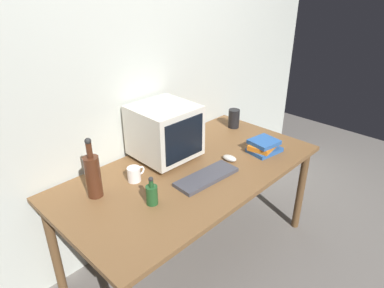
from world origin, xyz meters
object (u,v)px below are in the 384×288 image
at_px(crt_monitor, 165,132).
at_px(computer_mouse, 230,158).
at_px(bottle_tall, 93,175).
at_px(keyboard, 207,177).
at_px(mug, 134,174).
at_px(book_stack, 264,146).
at_px(metal_canister, 234,119).
at_px(bottle_short, 152,194).

relative_size(crt_monitor, computer_mouse, 3.95).
height_order(crt_monitor, bottle_tall, crt_monitor).
xyz_separation_m(keyboard, mug, (-0.32, 0.30, 0.03)).
distance_m(book_stack, metal_canister, 0.46).
bearing_deg(keyboard, bottle_short, 176.99).
bearing_deg(crt_monitor, bottle_short, -139.89).
distance_m(mug, metal_canister, 1.05).
xyz_separation_m(keyboard, metal_canister, (0.74, 0.37, 0.06)).
relative_size(crt_monitor, mug, 3.29).
distance_m(bottle_tall, metal_canister, 1.30).
distance_m(bottle_tall, book_stack, 1.18).
distance_m(crt_monitor, mug, 0.37).
distance_m(computer_mouse, mug, 0.65).
bearing_deg(metal_canister, bottle_short, -164.20).
bearing_deg(metal_canister, book_stack, -114.73).
height_order(bottle_short, mug, bottle_short).
distance_m(keyboard, mug, 0.44).
bearing_deg(bottle_short, metal_canister, 15.80).
height_order(keyboard, mug, mug).
relative_size(bottle_tall, book_stack, 1.49).
xyz_separation_m(book_stack, mug, (-0.86, 0.35, 0.00)).
height_order(computer_mouse, metal_canister, metal_canister).
xyz_separation_m(computer_mouse, book_stack, (0.27, -0.09, 0.03)).
bearing_deg(keyboard, crt_monitor, 92.50).
relative_size(crt_monitor, bottle_tall, 1.10).
height_order(book_stack, metal_canister, metal_canister).
distance_m(keyboard, metal_canister, 0.82).
height_order(computer_mouse, book_stack, book_stack).
height_order(crt_monitor, book_stack, crt_monitor).
bearing_deg(bottle_short, book_stack, -5.88).
distance_m(crt_monitor, bottle_short, 0.54).
bearing_deg(bottle_tall, crt_monitor, 5.02).
distance_m(bottle_tall, bottle_short, 0.34).
relative_size(computer_mouse, metal_canister, 0.67).
bearing_deg(crt_monitor, bottle_tall, -174.98).
bearing_deg(bottle_tall, metal_canister, 1.42).
height_order(bottle_short, metal_canister, bottle_short).
xyz_separation_m(mug, metal_canister, (1.05, 0.07, 0.03)).
bearing_deg(computer_mouse, bottle_short, 174.33).
xyz_separation_m(computer_mouse, bottle_tall, (-0.84, 0.29, 0.12)).
relative_size(computer_mouse, mug, 0.83).
xyz_separation_m(keyboard, book_stack, (0.54, -0.05, 0.03)).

